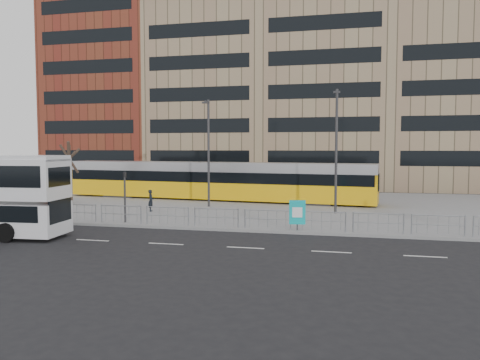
% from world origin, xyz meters
% --- Properties ---
extents(ground, '(120.00, 120.00, 0.00)m').
position_xyz_m(ground, '(0.00, 0.00, 0.00)').
color(ground, black).
rests_on(ground, ground).
extents(plaza, '(64.00, 24.00, 0.15)m').
position_xyz_m(plaza, '(0.00, 12.00, 0.07)').
color(plaza, slate).
rests_on(plaza, ground).
extents(kerb, '(64.00, 0.25, 0.17)m').
position_xyz_m(kerb, '(0.00, 0.05, 0.07)').
color(kerb, gray).
rests_on(kerb, ground).
extents(building_row, '(70.40, 18.40, 31.20)m').
position_xyz_m(building_row, '(1.55, 34.27, 12.91)').
color(building_row, brown).
rests_on(building_row, ground).
extents(pedestrian_barrier, '(32.07, 0.07, 1.10)m').
position_xyz_m(pedestrian_barrier, '(2.00, 0.50, 0.98)').
color(pedestrian_barrier, gray).
rests_on(pedestrian_barrier, plaza).
extents(road_markings, '(62.00, 0.12, 0.01)m').
position_xyz_m(road_markings, '(1.00, -4.00, 0.01)').
color(road_markings, white).
rests_on(road_markings, ground).
extents(tram, '(28.06, 5.75, 3.29)m').
position_xyz_m(tram, '(-4.84, 13.94, 1.80)').
color(tram, '#F0B10D').
rests_on(tram, plaza).
extents(ad_panel, '(0.89, 0.20, 1.68)m').
position_xyz_m(ad_panel, '(3.99, 0.40, 1.13)').
color(ad_panel, '#2D2D30').
rests_on(ad_panel, plaza).
extents(pedestrian, '(0.52, 0.65, 1.55)m').
position_xyz_m(pedestrian, '(-7.07, 5.78, 0.93)').
color(pedestrian, black).
rests_on(pedestrian, plaza).
extents(traffic_light_west, '(0.17, 0.20, 3.10)m').
position_xyz_m(traffic_light_west, '(-6.59, 0.82, 2.12)').
color(traffic_light_west, '#2D2D30').
rests_on(traffic_light_west, plaza).
extents(lamp_post_west, '(0.45, 1.04, 8.24)m').
position_xyz_m(lamp_post_west, '(-3.81, 9.32, 4.64)').
color(lamp_post_west, '#2D2D30').
rests_on(lamp_post_west, plaza).
extents(lamp_post_east, '(0.45, 1.04, 8.60)m').
position_xyz_m(lamp_post_east, '(5.89, 7.75, 4.82)').
color(lamp_post_east, '#2D2D30').
rests_on(lamp_post_east, plaza).
extents(bare_tree, '(4.51, 4.51, 7.24)m').
position_xyz_m(bare_tree, '(-15.64, 8.97, 5.33)').
color(bare_tree, '#30201A').
rests_on(bare_tree, plaza).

